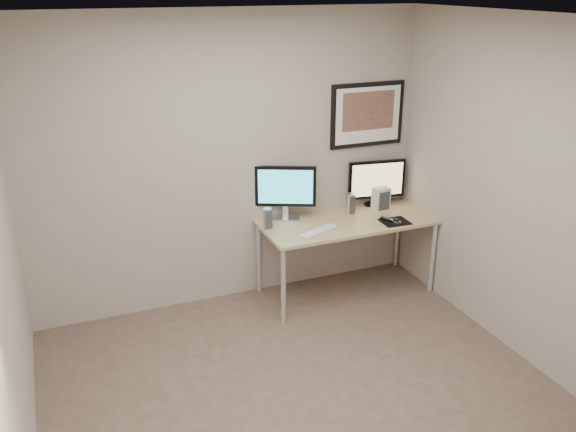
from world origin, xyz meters
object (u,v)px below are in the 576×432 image
(speaker_right, at_px, (350,204))
(keyboard, at_px, (319,231))
(fan_unit, at_px, (381,199))
(desk, at_px, (347,227))
(monitor_large, at_px, (286,190))
(framed_art, at_px, (367,115))
(monitor_tv, at_px, (377,181))
(speaker_left, at_px, (267,219))

(speaker_right, bearing_deg, keyboard, -155.19)
(fan_unit, bearing_deg, desk, -171.11)
(monitor_large, relative_size, speaker_right, 2.58)
(framed_art, relative_size, fan_unit, 3.27)
(monitor_tv, bearing_deg, fan_unit, -95.56)
(desk, height_order, monitor_large, monitor_large)
(desk, xyz_separation_m, speaker_right, (0.10, 0.14, 0.17))
(desk, height_order, speaker_left, speaker_left)
(keyboard, bearing_deg, speaker_right, 10.96)
(monitor_large, xyz_separation_m, fan_unit, (0.92, -0.14, -0.17))
(monitor_tv, xyz_separation_m, speaker_right, (-0.36, -0.13, -0.14))
(framed_art, relative_size, monitor_large, 1.44)
(speaker_right, height_order, keyboard, speaker_right)
(speaker_left, relative_size, keyboard, 0.46)
(monitor_tv, distance_m, speaker_right, 0.40)
(keyboard, bearing_deg, desk, 1.52)
(monitor_large, bearing_deg, monitor_tv, 25.50)
(speaker_left, height_order, fan_unit, fan_unit)
(framed_art, xyz_separation_m, speaker_left, (-1.10, -0.25, -0.79))
(desk, height_order, keyboard, keyboard)
(monitor_tv, height_order, speaker_left, monitor_tv)
(framed_art, relative_size, speaker_left, 3.86)
(framed_art, bearing_deg, monitor_large, -174.52)
(speaker_right, relative_size, fan_unit, 0.88)
(monitor_large, bearing_deg, fan_unit, 15.62)
(framed_art, xyz_separation_m, monitor_large, (-0.86, -0.08, -0.61))
(monitor_tv, distance_m, speaker_left, 1.22)
(monitor_large, height_order, keyboard, monitor_large)
(speaker_left, distance_m, speaker_right, 0.85)
(framed_art, distance_m, monitor_large, 1.06)
(framed_art, distance_m, speaker_right, 0.85)
(monitor_tv, distance_m, fan_unit, 0.21)
(desk, bearing_deg, fan_unit, 14.45)
(monitor_large, xyz_separation_m, keyboard, (0.16, -0.40, -0.27))
(monitor_tv, height_order, fan_unit, monitor_tv)
(monitor_tv, bearing_deg, speaker_right, -151.50)
(framed_art, height_order, monitor_large, framed_art)
(speaker_right, xyz_separation_m, keyboard, (-0.45, -0.29, -0.09))
(desk, distance_m, monitor_large, 0.67)
(framed_art, bearing_deg, monitor_tv, -32.38)
(desk, relative_size, fan_unit, 6.98)
(speaker_left, bearing_deg, speaker_right, -0.14)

